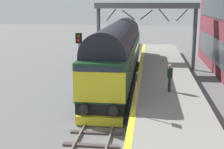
% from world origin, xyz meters
% --- Properties ---
extents(ground_plane, '(140.00, 140.00, 0.00)m').
position_xyz_m(ground_plane, '(0.00, 0.00, 0.00)').
color(ground_plane, slate).
rests_on(ground_plane, ground).
extents(track_main, '(2.50, 60.00, 0.15)m').
position_xyz_m(track_main, '(0.00, -0.00, 0.06)').
color(track_main, gray).
rests_on(track_main, ground).
extents(station_platform, '(4.00, 44.00, 1.01)m').
position_xyz_m(station_platform, '(3.60, 0.00, 0.50)').
color(station_platform, gray).
rests_on(station_platform, ground).
extents(diesel_locomotive, '(2.74, 18.85, 4.68)m').
position_xyz_m(diesel_locomotive, '(0.00, 6.08, 2.48)').
color(diesel_locomotive, black).
rests_on(diesel_locomotive, ground).
extents(signal_post_mid, '(0.44, 0.22, 4.14)m').
position_xyz_m(signal_post_mid, '(-2.39, 3.04, 2.60)').
color(signal_post_mid, gray).
rests_on(signal_post_mid, ground).
extents(platform_number_sign, '(0.10, 0.44, 2.03)m').
position_xyz_m(platform_number_sign, '(1.91, -4.11, 2.35)').
color(platform_number_sign, slate).
rests_on(platform_number_sign, station_platform).
extents(waiting_passenger, '(0.39, 0.51, 1.64)m').
position_xyz_m(waiting_passenger, '(3.68, 0.25, 1.99)').
color(waiting_passenger, '#2A2830').
rests_on(waiting_passenger, station_platform).
extents(overhead_footbridge, '(9.30, 2.00, 6.15)m').
position_xyz_m(overhead_footbridge, '(2.05, 11.46, 5.47)').
color(overhead_footbridge, slate).
rests_on(overhead_footbridge, ground).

